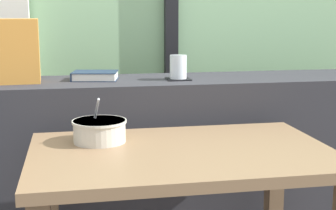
{
  "coord_description": "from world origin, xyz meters",
  "views": [
    {
      "loc": [
        -0.31,
        -1.59,
        1.13
      ],
      "look_at": [
        0.05,
        0.31,
        0.76
      ],
      "focal_mm": 53.83,
      "sensor_mm": 36.0,
      "label": 1
    }
  ],
  "objects": [
    {
      "name": "juice_glass",
      "position": [
        0.13,
        0.51,
        0.88
      ],
      "size": [
        0.07,
        0.07,
        0.1
      ],
      "color": "white",
      "rests_on": "coaster_square"
    },
    {
      "name": "closed_book",
      "position": [
        -0.22,
        0.58,
        0.85
      ],
      "size": [
        0.21,
        0.17,
        0.04
      ],
      "color": "#1E2D47",
      "rests_on": "dark_console_ledge"
    },
    {
      "name": "dark_console_ledge",
      "position": [
        0.0,
        0.55,
        0.41
      ],
      "size": [
        2.8,
        0.4,
        0.83
      ],
      "primitive_type": "cube",
      "color": "#2D2D33",
      "rests_on": "ground"
    },
    {
      "name": "coaster_square",
      "position": [
        0.13,
        0.51,
        0.83
      ],
      "size": [
        0.1,
        0.1,
        0.0
      ],
      "primitive_type": "cube",
      "color": "black",
      "rests_on": "dark_console_ledge"
    },
    {
      "name": "breakfast_table",
      "position": [
        0.03,
        -0.05,
        0.56
      ],
      "size": [
        0.98,
        0.63,
        0.68
      ],
      "color": "brown",
      "rests_on": "ground"
    },
    {
      "name": "soup_bowl",
      "position": [
        -0.23,
        0.1,
        0.72
      ],
      "size": [
        0.19,
        0.19,
        0.16
      ],
      "color": "beige",
      "rests_on": "breakfast_table"
    }
  ]
}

